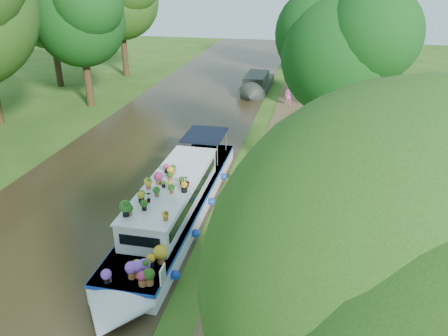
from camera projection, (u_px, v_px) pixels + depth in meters
ground at (232, 221)px, 17.83m from camera, size 100.00×100.00×0.00m
canal_water at (96, 206)px, 18.95m from camera, size 10.00×100.00×0.02m
towpath at (261, 224)px, 17.59m from camera, size 2.20×100.00×0.03m
plant_boat at (174, 204)px, 17.38m from camera, size 2.29×13.52×2.31m
tree_near_overhang at (342, 47)px, 17.09m from camera, size 5.52×5.28×8.99m
tree_near_mid at (347, 20)px, 27.71m from camera, size 6.90×6.60×9.40m
tree_far_c at (80, 14)px, 30.18m from camera, size 7.13×6.82×9.59m
second_boat at (256, 84)px, 36.49m from camera, size 2.21×7.40×1.43m
pedestrian_pink at (288, 95)px, 32.58m from camera, size 0.63×0.53×1.48m
verge_plant at (212, 239)px, 16.28m from camera, size 0.45×0.42×0.42m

